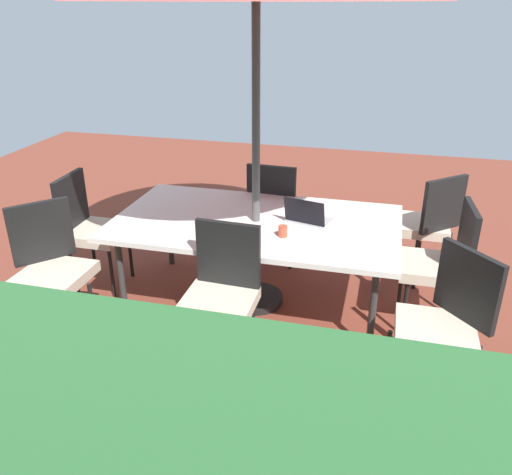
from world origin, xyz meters
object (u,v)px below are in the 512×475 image
at_px(chair_west, 442,260).
at_px(laptop, 308,217).
at_px(chair_east, 90,225).
at_px(chair_northwest, 444,321).
at_px(dining_table, 256,225).
at_px(chair_northeast, 51,265).
at_px(chair_south, 275,206).
at_px(cup, 283,231).
at_px(chair_north, 221,291).
at_px(chair_southwest, 427,221).

distance_m(chair_west, laptop, 1.03).
bearing_deg(chair_east, chair_northwest, -107.60).
bearing_deg(dining_table, chair_northeast, 29.78).
xyz_separation_m(dining_table, chair_south, (0.02, -0.77, -0.13)).
distance_m(laptop, cup, 0.32).
height_order(dining_table, chair_north, chair_north).
relative_size(chair_southwest, chair_northwest, 1.00).
bearing_deg(chair_west, cup, -81.63).
distance_m(chair_south, chair_northwest, 2.10).
xyz_separation_m(chair_southwest, chair_northwest, (-0.04, 1.57, 0.00)).
height_order(dining_table, chair_south, chair_south).
height_order(chair_east, chair_northwest, same).
height_order(chair_northeast, laptop, chair_northeast).
bearing_deg(chair_north, laptop, 66.99).
xyz_separation_m(chair_northeast, cup, (-1.58, -0.51, 0.22)).
xyz_separation_m(chair_south, chair_northwest, (-1.38, 1.58, 0.00)).
relative_size(chair_northwest, chair_west, 1.00).
xyz_separation_m(chair_south, laptop, (-0.41, 0.72, 0.22)).
bearing_deg(chair_northeast, chair_southwest, -18.74).
distance_m(chair_northwest, chair_northeast, 2.68).
distance_m(chair_east, chair_northwest, 2.89).
height_order(chair_northeast, cup, chair_northeast).
relative_size(chair_south, chair_north, 1.00).
height_order(dining_table, chair_northwest, chair_northwest).
bearing_deg(chair_northwest, chair_northeast, -133.47).
height_order(chair_west, chair_northeast, same).
bearing_deg(chair_north, chair_northeast, -179.68).
bearing_deg(laptop, chair_north, 78.24).
bearing_deg(chair_north, cup, 66.07).
height_order(chair_east, chair_southwest, same).
relative_size(chair_west, chair_northeast, 1.00).
xyz_separation_m(chair_south, chair_northeast, (1.30, 1.53, 0.00)).
relative_size(chair_east, chair_west, 1.00).
bearing_deg(chair_southwest, laptop, -5.65).
bearing_deg(chair_south, chair_north, 92.27).
bearing_deg(laptop, chair_northeast, 39.26).
relative_size(chair_northeast, laptop, 2.65).
relative_size(dining_table, chair_south, 2.23).
xyz_separation_m(chair_southwest, chair_north, (1.34, 1.56, 0.00)).
bearing_deg(chair_south, laptop, 122.23).
bearing_deg(chair_southwest, cup, 0.51).
height_order(chair_southwest, chair_northeast, same).
xyz_separation_m(chair_east, chair_southwest, (-2.75, -0.80, 0.00)).
relative_size(chair_northwest, cup, 11.95).
distance_m(chair_south, chair_west, 1.60).
relative_size(chair_north, laptop, 2.65).
distance_m(chair_southwest, chair_northwest, 1.57).
xyz_separation_m(chair_southwest, chair_west, (-0.08, 0.74, 0.00)).
xyz_separation_m(chair_west, chair_northeast, (2.72, 0.77, 0.00)).
distance_m(dining_table, chair_west, 1.40).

